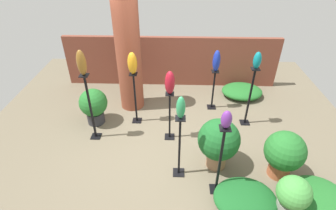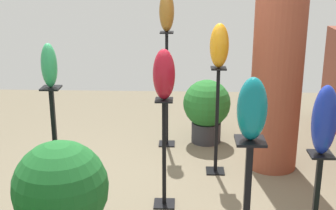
# 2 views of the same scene
# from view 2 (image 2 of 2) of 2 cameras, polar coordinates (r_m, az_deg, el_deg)

# --- Properties ---
(ground_plane) EXTENTS (8.00, 8.00, 0.00)m
(ground_plane) POSITION_cam_2_polar(r_m,az_deg,el_deg) (4.62, -2.31, -11.83)
(ground_plane) COLOR #6B604C
(brick_pillar) EXTENTS (0.55, 0.55, 2.53)m
(brick_pillar) POSITION_cam_2_polar(r_m,az_deg,el_deg) (5.12, 13.31, 5.81)
(brick_pillar) COLOR brown
(brick_pillar) RESTS_ON ground
(pedestal_bronze) EXTENTS (0.20, 0.20, 1.43)m
(pedestal_bronze) POSITION_cam_2_polar(r_m,az_deg,el_deg) (5.75, -0.15, 1.31)
(pedestal_bronze) COLOR black
(pedestal_bronze) RESTS_ON ground
(pedestal_ruby) EXTENTS (0.20, 0.20, 1.06)m
(pedestal_ruby) POSITION_cam_2_polar(r_m,az_deg,el_deg) (4.37, -0.47, -6.54)
(pedestal_ruby) COLOR black
(pedestal_ruby) RESTS_ON ground
(pedestal_amber) EXTENTS (0.20, 0.20, 1.18)m
(pedestal_amber) POSITION_cam_2_polar(r_m,az_deg,el_deg) (5.05, 5.96, -2.54)
(pedestal_amber) COLOR black
(pedestal_amber) RESTS_ON ground
(pedestal_jade) EXTENTS (0.20, 0.20, 1.21)m
(pedestal_jade) POSITION_cam_2_polar(r_m,az_deg,el_deg) (4.32, -13.46, -6.27)
(pedestal_jade) COLOR black
(pedestal_jade) RESTS_ON ground
(art_vase_cobalt) EXTENTS (0.17, 0.17, 0.49)m
(art_vase_cobalt) POSITION_cam_2_polar(r_m,az_deg,el_deg) (3.32, 18.54, -1.75)
(art_vase_cobalt) COLOR #192D9E
(art_vase_cobalt) RESTS_ON pedestal_cobalt
(art_vase_bronze) EXTENTS (0.16, 0.18, 0.47)m
(art_vase_bronze) POSITION_cam_2_polar(r_m,az_deg,el_deg) (5.56, -0.16, 11.32)
(art_vase_bronze) COLOR brown
(art_vase_bronze) RESTS_ON pedestal_bronze
(art_vase_ruby) EXTENTS (0.19, 0.20, 0.46)m
(art_vase_ruby) POSITION_cam_2_polar(r_m,az_deg,el_deg) (4.11, -0.50, 3.75)
(art_vase_ruby) COLOR maroon
(art_vase_ruby) RESTS_ON pedestal_ruby
(art_vase_amber) EXTENTS (0.19, 0.20, 0.46)m
(art_vase_amber) POSITION_cam_2_polar(r_m,az_deg,el_deg) (4.83, 6.28, 7.21)
(art_vase_amber) COLOR orange
(art_vase_amber) RESTS_ON pedestal_amber
(art_vase_teal) EXTENTS (0.15, 0.16, 0.34)m
(art_vase_teal) POSITION_cam_2_polar(r_m,az_deg,el_deg) (2.48, 10.21, -0.48)
(art_vase_teal) COLOR #0F727A
(art_vase_teal) RESTS_ON pedestal_teal
(art_vase_jade) EXTENTS (0.14, 0.14, 0.38)m
(art_vase_jade) POSITION_cam_2_polar(r_m,az_deg,el_deg) (4.07, -14.29, 4.70)
(art_vase_jade) COLOR #2D9356
(art_vase_jade) RESTS_ON pedestal_jade
(potted_plant_back_center) EXTENTS (0.73, 0.73, 0.97)m
(potted_plant_back_center) POSITION_cam_2_polar(r_m,az_deg,el_deg) (3.68, -12.91, -10.36)
(potted_plant_back_center) COLOR #936B4C
(potted_plant_back_center) RESTS_ON ground
(potted_plant_walkway_edge) EXTENTS (0.60, 0.60, 0.82)m
(potted_plant_walkway_edge) POSITION_cam_2_polar(r_m,az_deg,el_deg) (5.92, 4.74, -0.31)
(potted_plant_walkway_edge) COLOR #2D2D33
(potted_plant_walkway_edge) RESTS_ON ground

